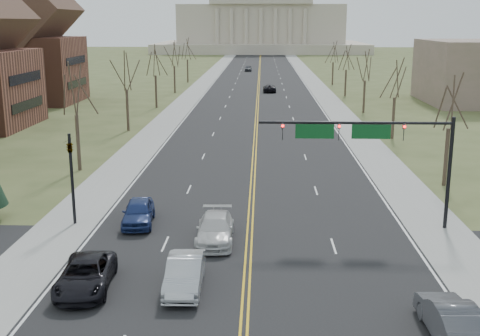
# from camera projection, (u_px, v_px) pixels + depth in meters

# --- Properties ---
(ground) EXTENTS (600.00, 600.00, 0.00)m
(ground) POSITION_uv_depth(u_px,v_px,m) (244.00, 329.00, 25.91)
(ground) COLOR #414D26
(ground) RESTS_ON ground
(road) EXTENTS (20.00, 380.00, 0.01)m
(road) POSITION_uv_depth(u_px,v_px,m) (259.00, 82.00, 132.71)
(road) COLOR black
(road) RESTS_ON ground
(cross_road) EXTENTS (120.00, 14.00, 0.01)m
(cross_road) POSITION_uv_depth(u_px,v_px,m) (247.00, 272.00, 31.73)
(cross_road) COLOR black
(cross_road) RESTS_ON ground
(sidewalk_left) EXTENTS (4.00, 380.00, 0.03)m
(sidewalk_left) POSITION_uv_depth(u_px,v_px,m) (205.00, 82.00, 133.14)
(sidewalk_left) COLOR gray
(sidewalk_left) RESTS_ON ground
(sidewalk_right) EXTENTS (4.00, 380.00, 0.03)m
(sidewalk_right) POSITION_uv_depth(u_px,v_px,m) (313.00, 82.00, 132.29)
(sidewalk_right) COLOR gray
(sidewalk_right) RESTS_ON ground
(center_line) EXTENTS (0.42, 380.00, 0.01)m
(center_line) POSITION_uv_depth(u_px,v_px,m) (259.00, 82.00, 132.71)
(center_line) COLOR gold
(center_line) RESTS_ON road
(edge_line_left) EXTENTS (0.15, 380.00, 0.01)m
(edge_line_left) POSITION_uv_depth(u_px,v_px,m) (215.00, 82.00, 133.06)
(edge_line_left) COLOR silver
(edge_line_left) RESTS_ON road
(edge_line_right) EXTENTS (0.15, 380.00, 0.01)m
(edge_line_right) POSITION_uv_depth(u_px,v_px,m) (303.00, 82.00, 132.37)
(edge_line_right) COLOR silver
(edge_line_right) RESTS_ON road
(capitol) EXTENTS (90.00, 60.00, 50.00)m
(capitol) POSITION_uv_depth(u_px,v_px,m) (261.00, 19.00, 265.20)
(capitol) COLOR #B5A997
(capitol) RESTS_ON ground
(signal_mast) EXTENTS (12.12, 0.44, 7.20)m
(signal_mast) POSITION_uv_depth(u_px,v_px,m) (370.00, 139.00, 37.39)
(signal_mast) COLOR black
(signal_mast) RESTS_ON ground
(signal_left) EXTENTS (0.32, 0.36, 6.00)m
(signal_left) POSITION_uv_depth(u_px,v_px,m) (71.00, 169.00, 38.54)
(signal_left) COLOR black
(signal_left) RESTS_ON ground
(tree_r_0) EXTENTS (3.74, 3.74, 8.50)m
(tree_r_0) POSITION_uv_depth(u_px,v_px,m) (450.00, 105.00, 47.12)
(tree_r_0) COLOR #36261F
(tree_r_0) RESTS_ON ground
(tree_l_0) EXTENTS (3.96, 3.96, 9.00)m
(tree_l_0) POSITION_uv_depth(u_px,v_px,m) (75.00, 92.00, 52.00)
(tree_l_0) COLOR #36261F
(tree_l_0) RESTS_ON ground
(tree_r_1) EXTENTS (3.74, 3.74, 8.50)m
(tree_r_1) POSITION_uv_depth(u_px,v_px,m) (396.00, 81.00, 66.54)
(tree_r_1) COLOR #36261F
(tree_r_1) RESTS_ON ground
(tree_l_1) EXTENTS (3.96, 3.96, 9.00)m
(tree_l_1) POSITION_uv_depth(u_px,v_px,m) (126.00, 73.00, 71.42)
(tree_l_1) COLOR #36261F
(tree_l_1) RESTS_ON ground
(tree_r_2) EXTENTS (3.74, 3.74, 8.50)m
(tree_r_2) POSITION_uv_depth(u_px,v_px,m) (365.00, 67.00, 85.96)
(tree_r_2) COLOR #36261F
(tree_r_2) RESTS_ON ground
(tree_l_2) EXTENTS (3.96, 3.96, 9.00)m
(tree_l_2) POSITION_uv_depth(u_px,v_px,m) (155.00, 62.00, 90.84)
(tree_l_2) COLOR #36261F
(tree_l_2) RESTS_ON ground
(tree_r_3) EXTENTS (3.74, 3.74, 8.50)m
(tree_r_3) POSITION_uv_depth(u_px,v_px,m) (347.00, 59.00, 105.37)
(tree_r_3) COLOR #36261F
(tree_r_3) RESTS_ON ground
(tree_l_3) EXTENTS (3.96, 3.96, 9.00)m
(tree_l_3) POSITION_uv_depth(u_px,v_px,m) (174.00, 55.00, 110.26)
(tree_l_3) COLOR #36261F
(tree_l_3) RESTS_ON ground
(tree_r_4) EXTENTS (3.74, 3.74, 8.50)m
(tree_r_4) POSITION_uv_depth(u_px,v_px,m) (333.00, 53.00, 124.79)
(tree_r_4) COLOR #36261F
(tree_r_4) RESTS_ON ground
(tree_l_4) EXTENTS (3.96, 3.96, 9.00)m
(tree_l_4) POSITION_uv_depth(u_px,v_px,m) (187.00, 50.00, 129.68)
(tree_l_4) COLOR #36261F
(tree_l_4) RESTS_ON ground
(bldg_left_far) EXTENTS (17.10, 14.28, 23.25)m
(bldg_left_far) POSITION_uv_depth(u_px,v_px,m) (22.00, 43.00, 96.84)
(bldg_left_far) COLOR brown
(bldg_left_far) RESTS_ON ground
(car_nb_outer_lead) EXTENTS (1.94, 5.08, 1.65)m
(car_nb_outer_lead) POSITION_uv_depth(u_px,v_px,m) (451.00, 319.00, 25.06)
(car_nb_outer_lead) COLOR #46484E
(car_nb_outer_lead) RESTS_ON road
(car_sb_inner_lead) EXTENTS (1.82, 4.94, 1.62)m
(car_sb_inner_lead) POSITION_uv_depth(u_px,v_px,m) (185.00, 274.00, 29.59)
(car_sb_inner_lead) COLOR #AAADB2
(car_sb_inner_lead) RESTS_ON road
(car_sb_outer_lead) EXTENTS (2.90, 5.53, 1.48)m
(car_sb_outer_lead) POSITION_uv_depth(u_px,v_px,m) (86.00, 275.00, 29.58)
(car_sb_outer_lead) COLOR black
(car_sb_outer_lead) RESTS_ON road
(car_sb_inner_second) EXTENTS (2.27, 5.40, 1.56)m
(car_sb_inner_second) POSITION_uv_depth(u_px,v_px,m) (215.00, 229.00, 36.03)
(car_sb_inner_second) COLOR silver
(car_sb_inner_second) RESTS_ON road
(car_sb_outer_second) EXTENTS (2.38, 4.93, 1.62)m
(car_sb_outer_second) POSITION_uv_depth(u_px,v_px,m) (138.00, 212.00, 39.13)
(car_sb_outer_second) COLOR navy
(car_sb_outer_second) RESTS_ON road
(car_far_nb) EXTENTS (2.42, 5.02, 1.38)m
(car_far_nb) POSITION_uv_depth(u_px,v_px,m) (269.00, 88.00, 113.31)
(car_far_nb) COLOR black
(car_far_nb) RESTS_ON road
(car_far_sb) EXTENTS (1.97, 4.53, 1.52)m
(car_far_sb) POSITION_uv_depth(u_px,v_px,m) (248.00, 68.00, 160.78)
(car_far_sb) COLOR #46484D
(car_far_sb) RESTS_ON road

